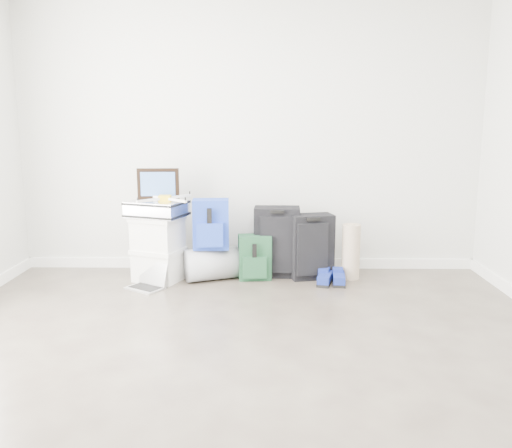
{
  "coord_description": "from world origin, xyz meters",
  "views": [
    {
      "loc": [
        0.14,
        -2.82,
        1.46
      ],
      "look_at": [
        0.07,
        1.9,
        0.57
      ],
      "focal_mm": 38.0,
      "sensor_mm": 36.0,
      "label": 1
    }
  ],
  "objects_px": {
    "large_suitcase": "(277,242)",
    "laptop": "(148,282)",
    "briefcase": "(157,209)",
    "carry_on": "(311,247)",
    "boxes_stack": "(158,248)",
    "duffel_bag": "(212,264)"
  },
  "relations": [
    {
      "from": "laptop",
      "to": "briefcase",
      "type": "bearing_deg",
      "value": 111.35
    },
    {
      "from": "briefcase",
      "to": "large_suitcase",
      "type": "relative_size",
      "value": 0.74
    },
    {
      "from": "boxes_stack",
      "to": "large_suitcase",
      "type": "bearing_deg",
      "value": 30.42
    },
    {
      "from": "boxes_stack",
      "to": "large_suitcase",
      "type": "xyz_separation_m",
      "value": [
        1.1,
        0.17,
        0.03
      ]
    },
    {
      "from": "duffel_bag",
      "to": "briefcase",
      "type": "bearing_deg",
      "value": 161.44
    },
    {
      "from": "carry_on",
      "to": "laptop",
      "type": "height_order",
      "value": "carry_on"
    },
    {
      "from": "boxes_stack",
      "to": "duffel_bag",
      "type": "xyz_separation_m",
      "value": [
        0.49,
        0.03,
        -0.15
      ]
    },
    {
      "from": "boxes_stack",
      "to": "large_suitcase",
      "type": "relative_size",
      "value": 0.91
    },
    {
      "from": "laptop",
      "to": "carry_on",
      "type": "bearing_deg",
      "value": 45.9
    },
    {
      "from": "large_suitcase",
      "to": "laptop",
      "type": "bearing_deg",
      "value": -158.89
    },
    {
      "from": "large_suitcase",
      "to": "laptop",
      "type": "height_order",
      "value": "large_suitcase"
    },
    {
      "from": "briefcase",
      "to": "laptop",
      "type": "height_order",
      "value": "briefcase"
    },
    {
      "from": "briefcase",
      "to": "large_suitcase",
      "type": "xyz_separation_m",
      "value": [
        1.1,
        0.17,
        -0.35
      ]
    },
    {
      "from": "duffel_bag",
      "to": "large_suitcase",
      "type": "xyz_separation_m",
      "value": [
        0.61,
        0.14,
        0.18
      ]
    },
    {
      "from": "carry_on",
      "to": "duffel_bag",
      "type": "bearing_deg",
      "value": 170.23
    },
    {
      "from": "boxes_stack",
      "to": "carry_on",
      "type": "height_order",
      "value": "carry_on"
    },
    {
      "from": "duffel_bag",
      "to": "carry_on",
      "type": "height_order",
      "value": "carry_on"
    },
    {
      "from": "boxes_stack",
      "to": "carry_on",
      "type": "distance_m",
      "value": 1.43
    },
    {
      "from": "briefcase",
      "to": "carry_on",
      "type": "relative_size",
      "value": 0.81
    },
    {
      "from": "briefcase",
      "to": "carry_on",
      "type": "xyz_separation_m",
      "value": [
        1.43,
        0.09,
        -0.37
      ]
    },
    {
      "from": "large_suitcase",
      "to": "laptop",
      "type": "xyz_separation_m",
      "value": [
        -1.15,
        -0.41,
        -0.28
      ]
    },
    {
      "from": "briefcase",
      "to": "carry_on",
      "type": "height_order",
      "value": "briefcase"
    }
  ]
}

